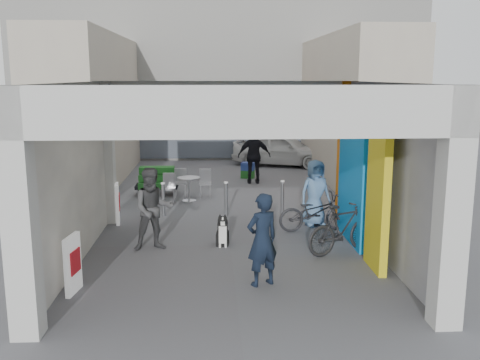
{
  "coord_description": "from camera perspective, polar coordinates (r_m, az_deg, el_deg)",
  "views": [
    {
      "loc": [
        -0.38,
        -11.16,
        3.62
      ],
      "look_at": [
        0.26,
        1.0,
        1.24
      ],
      "focal_mm": 40.0,
      "sensor_mm": 36.0,
      "label": 1
    }
  ],
  "objects": [
    {
      "name": "border_collie",
      "position": [
        11.6,
        -1.87,
        -5.66
      ],
      "size": [
        0.27,
        0.52,
        0.72
      ],
      "rotation": [
        0.0,
        0.0,
        -0.09
      ],
      "color": "black",
      "rests_on": "ground"
    },
    {
      "name": "plaza_bldg_right",
      "position": [
        19.32,
        11.72,
        7.48
      ],
      "size": [
        2.0,
        9.0,
        5.0
      ],
      "primitive_type": "cube",
      "color": "#ACA48E",
      "rests_on": "ground"
    },
    {
      "name": "produce_stand",
      "position": [
        16.73,
        -8.86,
        -0.41
      ],
      "size": [
        1.29,
        0.7,
        0.85
      ],
      "rotation": [
        0.0,
        0.0,
        -0.35
      ],
      "color": "black",
      "rests_on": "ground"
    },
    {
      "name": "bollard_center",
      "position": [
        13.97,
        -1.49,
        -2.08
      ],
      "size": [
        0.09,
        0.09,
        0.9
      ],
      "primitive_type": "cylinder",
      "color": "gray",
      "rests_on": "ground"
    },
    {
      "name": "arcade_canopy",
      "position": [
        10.46,
        2.07,
        3.8
      ],
      "size": [
        6.4,
        6.45,
        6.4
      ],
      "color": "#B4B3AF",
      "rests_on": "ground"
    },
    {
      "name": "plaza_bldg_left",
      "position": [
        19.14,
        -15.56,
        7.28
      ],
      "size": [
        2.0,
        9.0,
        5.0
      ],
      "primitive_type": "cube",
      "color": "#ACA48E",
      "rests_on": "ground"
    },
    {
      "name": "advert_board_far",
      "position": [
        13.64,
        -12.92,
        -2.44
      ],
      "size": [
        0.17,
        0.56,
        1.0
      ],
      "rotation": [
        0.0,
        0.0,
        0.16
      ],
      "color": "silver",
      "rests_on": "ground"
    },
    {
      "name": "man_back_turned",
      "position": [
        11.35,
        -9.25,
        -3.09
      ],
      "size": [
        0.98,
        0.84,
        1.75
      ],
      "primitive_type": "imported",
      "rotation": [
        0.0,
        0.0,
        0.23
      ],
      "color": "#3D3D40",
      "rests_on": "ground"
    },
    {
      "name": "crate_stack",
      "position": [
        19.28,
        0.84,
        1.06
      ],
      "size": [
        0.53,
        0.46,
        0.56
      ],
      "rotation": [
        0.0,
        0.0,
        -0.29
      ],
      "color": "#1B601F",
      "rests_on": "ground"
    },
    {
      "name": "bollard_right",
      "position": [
        14.19,
        4.54,
        -1.91
      ],
      "size": [
        0.09,
        0.09,
        0.9
      ],
      "primitive_type": "cylinder",
      "color": "gray",
      "rests_on": "ground"
    },
    {
      "name": "bicycle_rear",
      "position": [
        11.26,
        10.93,
        -5.12
      ],
      "size": [
        1.78,
        1.21,
        1.05
      ],
      "primitive_type": "imported",
      "rotation": [
        0.0,
        0.0,
        2.03
      ],
      "color": "black",
      "rests_on": "ground"
    },
    {
      "name": "advert_board_near",
      "position": [
        9.53,
        -17.39,
        -8.54
      ],
      "size": [
        0.17,
        0.56,
        1.0
      ],
      "rotation": [
        0.0,
        0.0,
        -0.15
      ],
      "color": "silver",
      "rests_on": "ground"
    },
    {
      "name": "cafe_set",
      "position": [
        16.02,
        -5.82,
        -0.98
      ],
      "size": [
        1.4,
        1.13,
        0.85
      ],
      "rotation": [
        0.0,
        0.0,
        -0.17
      ],
      "color": "#AAAAAF",
      "rests_on": "ground"
    },
    {
      "name": "man_with_dog",
      "position": [
        9.33,
        2.39,
        -6.38
      ],
      "size": [
        0.72,
        0.62,
        1.65
      ],
      "primitive_type": "imported",
      "rotation": [
        0.0,
        0.0,
        3.61
      ],
      "color": "black",
      "rests_on": "ground"
    },
    {
      "name": "white_van",
      "position": [
        21.97,
        4.48,
        3.31
      ],
      "size": [
        4.29,
        2.86,
        1.36
      ],
      "primitive_type": "imported",
      "rotation": [
        0.0,
        0.0,
        1.22
      ],
      "color": "silver",
      "rests_on": "ground"
    },
    {
      "name": "bicycle_front",
      "position": [
        12.77,
        7.95,
        -3.43
      ],
      "size": [
        1.79,
        0.82,
        0.91
      ],
      "primitive_type": "imported",
      "rotation": [
        0.0,
        0.0,
        1.7
      ],
      "color": "black",
      "rests_on": "ground"
    },
    {
      "name": "far_building",
      "position": [
        25.16,
        -2.2,
        11.87
      ],
      "size": [
        18.0,
        4.08,
        8.0
      ],
      "color": "silver",
      "rests_on": "ground"
    },
    {
      "name": "ground",
      "position": [
        11.74,
        -1.01,
        -6.92
      ],
      "size": [
        90.0,
        90.0,
        0.0
      ],
      "primitive_type": "plane",
      "color": "#4F4F53",
      "rests_on": "ground"
    },
    {
      "name": "man_elderly",
      "position": [
        13.17,
        8.02,
        -1.37
      ],
      "size": [
        0.92,
        0.74,
        1.63
      ],
      "primitive_type": "imported",
      "rotation": [
        0.0,
        0.0,
        0.31
      ],
      "color": "#5378A1",
      "rests_on": "ground"
    },
    {
      "name": "bollard_left",
      "position": [
        14.16,
        -8.18,
        -2.08
      ],
      "size": [
        0.09,
        0.09,
        0.87
      ],
      "primitive_type": "cylinder",
      "color": "gray",
      "rests_on": "ground"
    },
    {
      "name": "man_crates",
      "position": [
        18.19,
        1.53,
        2.59
      ],
      "size": [
        1.13,
        0.5,
        1.9
      ],
      "primitive_type": "imported",
      "rotation": [
        0.0,
        0.0,
        3.11
      ],
      "color": "black",
      "rests_on": "ground"
    }
  ]
}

